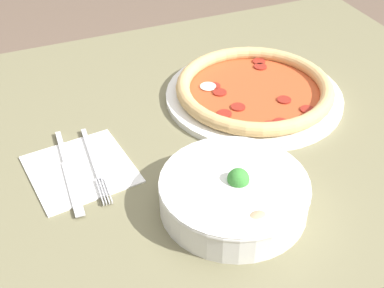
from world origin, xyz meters
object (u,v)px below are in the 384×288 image
pizza (254,91)px  knife (67,167)px  fork (94,163)px  bowl (234,192)px

pizza → knife: pizza is taller
fork → knife: size_ratio=0.91×
bowl → knife: 0.27m
bowl → fork: size_ratio=1.12×
pizza → bowl: 0.30m
pizza → knife: 0.38m
pizza → fork: 0.34m
fork → bowl: bearing=46.7°
bowl → fork: bowl is taller
pizza → fork: (0.33, 0.08, -0.01)m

